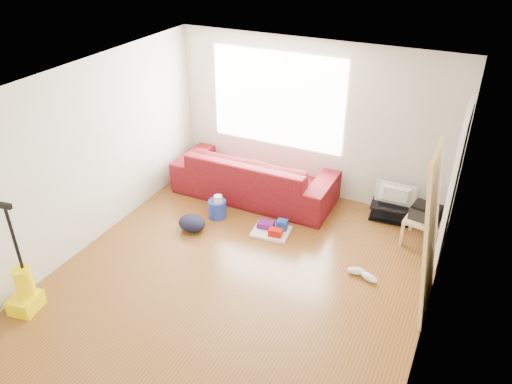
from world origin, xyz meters
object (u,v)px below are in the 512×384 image
at_px(bucket, 218,216).
at_px(sofa, 254,196).
at_px(vacuum, 24,290).
at_px(cleaning_tray, 272,229).
at_px(backpack, 192,230).
at_px(tv_stand, 392,212).
at_px(side_table, 424,222).

bearing_deg(bucket, sofa, 73.83).
bearing_deg(vacuum, bucket, 58.91).
distance_m(sofa, cleaning_tray, 1.10).
xyz_separation_m(sofa, cleaning_tray, (0.70, -0.85, 0.06)).
bearing_deg(backpack, vacuum, -106.56).
xyz_separation_m(tv_stand, bucket, (-2.42, -1.08, -0.13)).
height_order(bucket, vacuum, vacuum).
bearing_deg(sofa, bucket, 73.83).
xyz_separation_m(side_table, vacuum, (-3.95, -3.37, -0.07)).
xyz_separation_m(cleaning_tray, vacuum, (-1.96, -2.68, 0.20)).
distance_m(side_table, bucket, 3.02).
bearing_deg(backpack, cleaning_tray, 26.61).
bearing_deg(tv_stand, backpack, -153.33).
xyz_separation_m(sofa, side_table, (2.69, -0.15, 0.33)).
distance_m(tv_stand, backpack, 3.01).
bearing_deg(sofa, tv_stand, -172.94).
height_order(side_table, bucket, side_table).
relative_size(side_table, bucket, 1.98).
relative_size(backpack, vacuum, 0.29).
xyz_separation_m(backpack, vacuum, (-0.87, -2.24, 0.26)).
height_order(sofa, bucket, sofa).
bearing_deg(cleaning_tray, side_table, 19.34).
xyz_separation_m(bucket, backpack, (-0.16, -0.48, 0.00)).
height_order(sofa, tv_stand, sofa).
height_order(bucket, cleaning_tray, cleaning_tray).
relative_size(side_table, cleaning_tray, 0.96).
bearing_deg(side_table, tv_stand, 140.15).
relative_size(sofa, vacuum, 1.84).
relative_size(sofa, bucket, 9.44).
bearing_deg(bucket, vacuum, -110.71).
xyz_separation_m(sofa, tv_stand, (2.18, 0.27, 0.13)).
relative_size(cleaning_tray, backpack, 1.37).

